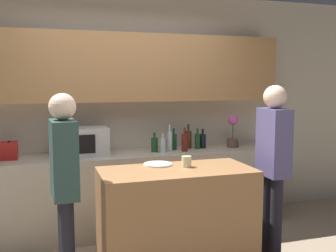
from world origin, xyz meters
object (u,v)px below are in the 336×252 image
(potted_plant, at_px, (233,131))
(person_left, at_px, (64,176))
(bottle_0, at_px, (154,144))
(plate_on_island, at_px, (158,164))
(toaster, at_px, (4,151))
(bottle_1, at_px, (163,145))
(microwave, at_px, (83,141))
(bottle_3, at_px, (174,141))
(bottle_5, at_px, (188,139))
(bottle_6, at_px, (197,141))
(bottle_2, at_px, (170,141))
(cup_0, at_px, (186,162))
(bottle_4, at_px, (185,142))
(person_center, at_px, (273,157))
(bottle_7, at_px, (203,141))

(potted_plant, distance_m, person_left, 2.32)
(bottle_0, relative_size, plate_on_island, 0.85)
(toaster, distance_m, bottle_1, 1.65)
(bottle_1, height_order, plate_on_island, bottle_1)
(toaster, bearing_deg, microwave, -0.11)
(bottle_3, xyz_separation_m, bottle_5, (0.19, 0.03, 0.01))
(microwave, bearing_deg, bottle_6, 0.83)
(bottle_2, xyz_separation_m, cup_0, (-0.16, -0.98, -0.03))
(toaster, relative_size, bottle_4, 0.95)
(cup_0, xyz_separation_m, person_center, (0.83, -0.08, 0.01))
(bottle_6, relative_size, cup_0, 2.52)
(cup_0, bearing_deg, bottle_6, 63.32)
(bottle_1, bearing_deg, bottle_6, 15.47)
(potted_plant, relative_size, cup_0, 4.05)
(bottle_5, bearing_deg, potted_plant, -8.16)
(microwave, bearing_deg, cup_0, -51.35)
(microwave, distance_m, cup_0, 1.29)
(bottle_2, bearing_deg, plate_on_island, -114.50)
(plate_on_island, xyz_separation_m, cup_0, (0.22, -0.15, 0.04))
(microwave, height_order, toaster, microwave)
(bottle_6, xyz_separation_m, cup_0, (-0.52, -1.03, -0.01))
(bottle_1, relative_size, bottle_2, 0.74)
(potted_plant, height_order, person_left, person_left)
(toaster, bearing_deg, bottle_7, 1.26)
(bottle_0, relative_size, bottle_3, 0.89)
(potted_plant, relative_size, bottle_3, 1.59)
(bottle_1, height_order, cup_0, bottle_1)
(microwave, bearing_deg, bottle_2, -1.61)
(potted_plant, bearing_deg, person_left, -150.83)
(bottle_3, relative_size, cup_0, 2.55)
(bottle_0, distance_m, person_left, 1.51)
(toaster, height_order, person_center, person_center)
(microwave, xyz_separation_m, plate_on_island, (0.59, -0.86, -0.11))
(bottle_7, bearing_deg, bottle_4, -151.54)
(microwave, distance_m, bottle_3, 1.04)
(bottle_3, relative_size, bottle_6, 1.01)
(bottle_1, relative_size, bottle_4, 0.81)
(bottle_4, distance_m, bottle_7, 0.32)
(toaster, xyz_separation_m, cup_0, (1.59, -1.01, -0.01))
(bottle_3, relative_size, bottle_5, 0.87)
(bottle_5, bearing_deg, bottle_0, -166.10)
(potted_plant, relative_size, plate_on_island, 1.52)
(bottle_2, relative_size, bottle_7, 1.30)
(potted_plant, xyz_separation_m, bottle_0, (-0.99, -0.03, -0.11))
(potted_plant, distance_m, bottle_1, 0.93)
(bottle_0, relative_size, bottle_7, 0.96)
(bottle_0, xyz_separation_m, bottle_3, (0.26, 0.09, 0.01))
(toaster, relative_size, bottle_1, 1.18)
(bottle_3, height_order, plate_on_island, bottle_3)
(potted_plant, height_order, plate_on_island, potted_plant)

